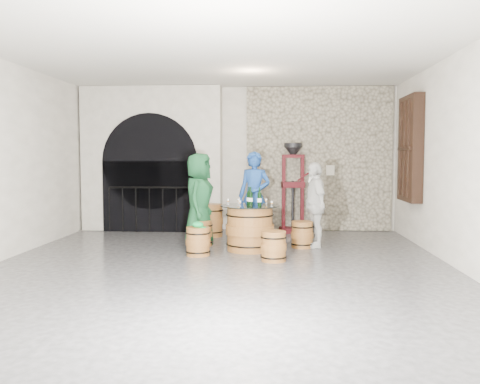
# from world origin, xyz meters

# --- Properties ---
(ground) EXTENTS (8.00, 8.00, 0.00)m
(ground) POSITION_xyz_m (0.00, 0.00, 0.00)
(ground) COLOR #2B2B2E
(ground) RESTS_ON ground
(wall_back) EXTENTS (8.00, 0.00, 8.00)m
(wall_back) POSITION_xyz_m (0.00, 4.00, 1.60)
(wall_back) COLOR beige
(wall_back) RESTS_ON ground
(wall_front) EXTENTS (8.00, 0.00, 8.00)m
(wall_front) POSITION_xyz_m (0.00, -4.00, 1.60)
(wall_front) COLOR beige
(wall_front) RESTS_ON ground
(wall_right) EXTENTS (0.00, 8.00, 8.00)m
(wall_right) POSITION_xyz_m (3.50, 0.00, 1.60)
(wall_right) COLOR beige
(wall_right) RESTS_ON ground
(ceiling) EXTENTS (8.00, 8.00, 0.00)m
(ceiling) POSITION_xyz_m (0.00, 0.00, 3.20)
(ceiling) COLOR beige
(ceiling) RESTS_ON wall_back
(stone_facing_panel) EXTENTS (3.20, 0.12, 3.18)m
(stone_facing_panel) POSITION_xyz_m (1.80, 3.94, 1.60)
(stone_facing_panel) COLOR #9F967F
(stone_facing_panel) RESTS_ON ground
(arched_opening) EXTENTS (3.10, 0.60, 3.19)m
(arched_opening) POSITION_xyz_m (-1.90, 3.74, 1.58)
(arched_opening) COLOR beige
(arched_opening) RESTS_ON ground
(shuttered_window) EXTENTS (0.23, 1.10, 2.00)m
(shuttered_window) POSITION_xyz_m (3.38, 2.40, 1.80)
(shuttered_window) COLOR black
(shuttered_window) RESTS_ON wall_right
(barrel_table) EXTENTS (1.04, 1.04, 0.80)m
(barrel_table) POSITION_xyz_m (0.39, 1.41, 0.40)
(barrel_table) COLOR brown
(barrel_table) RESTS_ON ground
(barrel_stool_left) EXTENTS (0.42, 0.42, 0.48)m
(barrel_stool_left) POSITION_xyz_m (-0.52, 1.81, 0.24)
(barrel_stool_left) COLOR brown
(barrel_stool_left) RESTS_ON ground
(barrel_stool_far) EXTENTS (0.42, 0.42, 0.48)m
(barrel_stool_far) POSITION_xyz_m (0.43, 2.41, 0.24)
(barrel_stool_far) COLOR brown
(barrel_stool_far) RESTS_ON ground
(barrel_stool_right) EXTENTS (0.42, 0.42, 0.48)m
(barrel_stool_right) POSITION_xyz_m (1.33, 1.75, 0.24)
(barrel_stool_right) COLOR brown
(barrel_stool_right) RESTS_ON ground
(barrel_stool_near_right) EXTENTS (0.42, 0.42, 0.48)m
(barrel_stool_near_right) POSITION_xyz_m (0.81, 0.51, 0.24)
(barrel_stool_near_right) COLOR brown
(barrel_stool_near_right) RESTS_ON ground
(barrel_stool_near_left) EXTENTS (0.42, 0.42, 0.48)m
(barrel_stool_near_left) POSITION_xyz_m (-0.45, 0.88, 0.24)
(barrel_stool_near_left) COLOR brown
(barrel_stool_near_left) RESTS_ON ground
(green_cap) EXTENTS (0.23, 0.19, 0.10)m
(green_cap) POSITION_xyz_m (-0.45, 0.88, 0.52)
(green_cap) COLOR #0D923D
(green_cap) RESTS_ON barrel_stool_near_left
(person_green) EXTENTS (0.63, 0.89, 1.72)m
(person_green) POSITION_xyz_m (-0.57, 1.83, 0.86)
(person_green) COLOR #124322
(person_green) RESTS_ON ground
(person_blue) EXTENTS (0.73, 0.58, 1.75)m
(person_blue) POSITION_xyz_m (0.43, 2.47, 0.88)
(person_blue) COLOR navy
(person_blue) RESTS_ON ground
(person_white) EXTENTS (0.56, 0.97, 1.56)m
(person_white) POSITION_xyz_m (1.55, 1.83, 0.78)
(person_white) COLOR silver
(person_white) RESTS_ON ground
(wine_bottle_left) EXTENTS (0.08, 0.08, 0.32)m
(wine_bottle_left) POSITION_xyz_m (0.40, 1.41, 0.93)
(wine_bottle_left) COLOR black
(wine_bottle_left) RESTS_ON barrel_table
(wine_bottle_center) EXTENTS (0.08, 0.08, 0.32)m
(wine_bottle_center) POSITION_xyz_m (0.56, 1.33, 0.93)
(wine_bottle_center) COLOR black
(wine_bottle_center) RESTS_ON barrel_table
(wine_bottle_right) EXTENTS (0.08, 0.08, 0.32)m
(wine_bottle_right) POSITION_xyz_m (0.37, 1.49, 0.93)
(wine_bottle_right) COLOR black
(wine_bottle_right) RESTS_ON barrel_table
(tasting_glass_a) EXTENTS (0.05, 0.05, 0.10)m
(tasting_glass_a) POSITION_xyz_m (0.22, 1.26, 0.85)
(tasting_glass_a) COLOR #BE7524
(tasting_glass_a) RESTS_ON barrel_table
(tasting_glass_b) EXTENTS (0.05, 0.05, 0.10)m
(tasting_glass_b) POSITION_xyz_m (0.57, 1.45, 0.85)
(tasting_glass_b) COLOR #BE7524
(tasting_glass_b) RESTS_ON barrel_table
(tasting_glass_c) EXTENTS (0.05, 0.05, 0.10)m
(tasting_glass_c) POSITION_xyz_m (0.17, 1.66, 0.85)
(tasting_glass_c) COLOR #BE7524
(tasting_glass_c) RESTS_ON barrel_table
(tasting_glass_d) EXTENTS (0.05, 0.05, 0.10)m
(tasting_glass_d) POSITION_xyz_m (0.67, 1.70, 0.85)
(tasting_glass_d) COLOR #BE7524
(tasting_glass_d) RESTS_ON barrel_table
(tasting_glass_e) EXTENTS (0.05, 0.05, 0.10)m
(tasting_glass_e) POSITION_xyz_m (0.77, 1.20, 0.85)
(tasting_glass_e) COLOR #BE7524
(tasting_glass_e) RESTS_ON barrel_table
(tasting_glass_f) EXTENTS (0.05, 0.05, 0.10)m
(tasting_glass_f) POSITION_xyz_m (-0.01, 1.59, 0.85)
(tasting_glass_f) COLOR #BE7524
(tasting_glass_f) RESTS_ON barrel_table
(side_barrel) EXTENTS (0.50, 0.50, 0.67)m
(side_barrel) POSITION_xyz_m (-0.48, 2.94, 0.33)
(side_barrel) COLOR brown
(side_barrel) RESTS_ON ground
(corking_press) EXTENTS (0.82, 0.50, 1.94)m
(corking_press) POSITION_xyz_m (1.22, 3.61, 1.13)
(corking_press) COLOR #430B12
(corking_press) RESTS_ON ground
(control_box) EXTENTS (0.18, 0.10, 0.22)m
(control_box) POSITION_xyz_m (2.05, 3.86, 1.35)
(control_box) COLOR silver
(control_box) RESTS_ON wall_back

